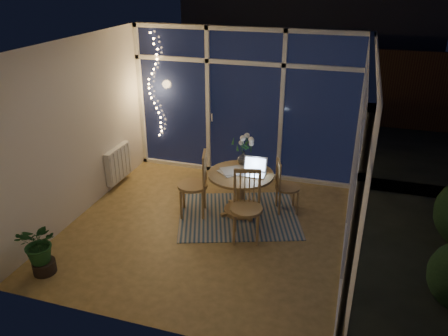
{
  "coord_description": "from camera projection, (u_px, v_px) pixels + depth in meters",
  "views": [
    {
      "loc": [
        1.81,
        -5.1,
        3.45
      ],
      "look_at": [
        0.16,
        0.25,
        0.88
      ],
      "focal_mm": 35.0,
      "sensor_mm": 36.0,
      "label": 1
    }
  ],
  "objects": [
    {
      "name": "wall_front",
      "position": [
        137.0,
        221.0,
        4.07
      ],
      "size": [
        4.0,
        0.04,
        2.6
      ],
      "primitive_type": "cube",
      "color": "silver",
      "rests_on": "floor"
    },
    {
      "name": "fairy_lights",
      "position": [
        154.0,
        87.0,
        7.79
      ],
      "size": [
        0.24,
        0.1,
        1.85
      ],
      "primitive_type": null,
      "color": "#EBAA5E",
      "rests_on": "window_wall_back"
    },
    {
      "name": "chair_right",
      "position": [
        288.0,
        186.0,
        6.64
      ],
      "size": [
        0.51,
        0.51,
        0.86
      ],
      "primitive_type": "cube",
      "rotation": [
        0.0,
        0.0,
        1.92
      ],
      "color": "#AC7F4E",
      "rests_on": "floor"
    },
    {
      "name": "potted_plant",
      "position": [
        40.0,
        247.0,
        5.28
      ],
      "size": [
        0.54,
        0.47,
        0.76
      ],
      "primitive_type": "imported",
      "rotation": [
        0.0,
        0.0,
        0.01
      ],
      "color": "#1A4B21",
      "rests_on": "floor"
    },
    {
      "name": "flower_vase",
      "position": [
        244.0,
        158.0,
        6.75
      ],
      "size": [
        0.26,
        0.26,
        0.21
      ],
      "primitive_type": "imported",
      "rotation": [
        0.0,
        0.0,
        0.34
      ],
      "color": "silver",
      "rests_on": "dining_table"
    },
    {
      "name": "floor",
      "position": [
        208.0,
        228.0,
        6.35
      ],
      "size": [
        4.0,
        4.0,
        0.0
      ],
      "primitive_type": "plane",
      "color": "olive",
      "rests_on": "ground"
    },
    {
      "name": "laptop",
      "position": [
        253.0,
        167.0,
        6.39
      ],
      "size": [
        0.35,
        0.3,
        0.26
      ],
      "primitive_type": null,
      "rotation": [
        0.0,
        0.0,
        0.0
      ],
      "color": "#B7B8BC",
      "rests_on": "dining_table"
    },
    {
      "name": "dining_table",
      "position": [
        240.0,
        193.0,
        6.63
      ],
      "size": [
        1.25,
        1.25,
        0.67
      ],
      "primitive_type": "cylinder",
      "rotation": [
        0.0,
        0.0,
        0.34
      ],
      "color": "#AC7F4E",
      "rests_on": "floor"
    },
    {
      "name": "newspapers",
      "position": [
        234.0,
        171.0,
        6.54
      ],
      "size": [
        0.49,
        0.47,
        0.02
      ],
      "primitive_type": "cube",
      "rotation": [
        0.0,
        0.0,
        0.63
      ],
      "color": "beige",
      "rests_on": "dining_table"
    },
    {
      "name": "rug",
      "position": [
        238.0,
        215.0,
        6.68
      ],
      "size": [
        2.16,
        1.94,
        0.01
      ],
      "primitive_type": "cube",
      "rotation": [
        0.0,
        0.0,
        0.34
      ],
      "color": "#BAAC97",
      "rests_on": "floor"
    },
    {
      "name": "chair_left",
      "position": [
        192.0,
        184.0,
        6.52
      ],
      "size": [
        0.59,
        0.59,
        1.03
      ],
      "primitive_type": "cube",
      "rotation": [
        0.0,
        0.0,
        -1.3
      ],
      "color": "#AC7F4E",
      "rests_on": "floor"
    },
    {
      "name": "wall_left",
      "position": [
        77.0,
        130.0,
        6.35
      ],
      "size": [
        0.04,
        4.0,
        2.6
      ],
      "primitive_type": "cube",
      "color": "silver",
      "rests_on": "floor"
    },
    {
      "name": "radiator",
      "position": [
        118.0,
        163.0,
        7.49
      ],
      "size": [
        0.1,
        0.7,
        0.58
      ],
      "primitive_type": "cube",
      "color": "white",
      "rests_on": "wall_left"
    },
    {
      "name": "garden_fence",
      "position": [
        280.0,
        82.0,
        10.75
      ],
      "size": [
        11.0,
        0.08,
        1.8
      ],
      "primitive_type": "cube",
      "color": "#331C12",
      "rests_on": "ground"
    },
    {
      "name": "ceiling",
      "position": [
        205.0,
        45.0,
        5.27
      ],
      "size": [
        4.0,
        4.0,
        0.0
      ],
      "primitive_type": "plane",
      "color": "white",
      "rests_on": "wall_back"
    },
    {
      "name": "wall_right",
      "position": [
        363.0,
        163.0,
        5.27
      ],
      "size": [
        0.04,
        4.0,
        2.6
      ],
      "primitive_type": "cube",
      "color": "silver",
      "rests_on": "floor"
    },
    {
      "name": "window_wall_right",
      "position": [
        360.0,
        163.0,
        5.28
      ],
      "size": [
        0.1,
        4.0,
        2.6
      ],
      "primitive_type": "cube",
      "color": "white",
      "rests_on": "floor"
    },
    {
      "name": "garden_shrubs",
      "position": [
        225.0,
        122.0,
        9.33
      ],
      "size": [
        0.9,
        0.9,
        0.9
      ],
      "primitive_type": "sphere",
      "color": "black",
      "rests_on": "ground"
    },
    {
      "name": "wall_back",
      "position": [
        245.0,
        105.0,
        7.55
      ],
      "size": [
        4.0,
        0.04,
        2.6
      ],
      "primitive_type": "cube",
      "color": "silver",
      "rests_on": "floor"
    },
    {
      "name": "garden_patio",
      "position": [
        295.0,
        127.0,
        10.59
      ],
      "size": [
        12.0,
        6.0,
        0.1
      ],
      "primitive_type": "cube",
      "color": "black",
      "rests_on": "ground"
    },
    {
      "name": "window_wall_back",
      "position": [
        244.0,
        105.0,
        7.51
      ],
      "size": [
        4.0,
        0.1,
        2.6
      ],
      "primitive_type": "cube",
      "color": "white",
      "rests_on": "floor"
    },
    {
      "name": "phone",
      "position": [
        249.0,
        175.0,
        6.43
      ],
      "size": [
        0.13,
        0.11,
        0.01
      ],
      "primitive_type": "cube",
      "rotation": [
        0.0,
        0.0,
        0.45
      ],
      "color": "black",
      "rests_on": "dining_table"
    },
    {
      "name": "chair_front",
      "position": [
        246.0,
        207.0,
        5.9
      ],
      "size": [
        0.56,
        0.56,
        1.0
      ],
      "primitive_type": "cube",
      "rotation": [
        0.0,
        0.0,
        0.23
      ],
      "color": "#AC7F4E",
      "rests_on": "floor"
    },
    {
      "name": "neighbour_roof",
      "position": [
        312.0,
        15.0,
        12.74
      ],
      "size": [
        7.0,
        3.0,
        2.2
      ],
      "primitive_type": "cube",
      "color": "#31333B",
      "rests_on": "ground"
    },
    {
      "name": "bowl",
      "position": [
        262.0,
        168.0,
        6.6
      ],
      "size": [
        0.19,
        0.19,
        0.04
      ],
      "primitive_type": "imported",
      "rotation": [
        0.0,
        0.0,
        0.34
      ],
      "color": "white",
      "rests_on": "dining_table"
    }
  ]
}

